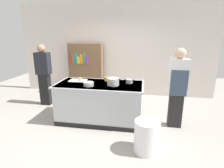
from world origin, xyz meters
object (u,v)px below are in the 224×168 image
stock_pot (113,82)px  mixing_bowl (89,84)px  sauce_pan (129,81)px  person_chef (177,87)px  trash_bin (147,137)px  person_guest (44,74)px  juice_cup (106,79)px  bookshelf (86,69)px  onion (80,79)px

stock_pot → mixing_bowl: stock_pot is taller
sauce_pan → person_chef: 1.05m
person_chef → trash_bin: bearing=140.0°
stock_pot → sauce_pan: (0.33, 0.24, -0.03)m
trash_bin → person_guest: 3.40m
person_chef → person_guest: (-3.47, 0.71, -0.00)m
juice_cup → trash_bin: size_ratio=0.17×
bookshelf → person_chef: bearing=-34.6°
trash_bin → bookshelf: 3.49m
mixing_bowl → bookshelf: size_ratio=0.13×
juice_cup → sauce_pan: bearing=-9.6°
onion → mixing_bowl: onion is taller
bookshelf → stock_pot: bearing=-56.8°
onion → person_guest: 1.42m
person_guest → bookshelf: size_ratio=1.01×
stock_pot → trash_bin: 1.39m
trash_bin → bookshelf: size_ratio=0.34×
trash_bin → person_guest: bearing=148.6°
person_chef → bookshelf: bearing=46.4°
stock_pot → bookshelf: 2.24m
stock_pot → mixing_bowl: bearing=-164.4°
stock_pot → trash_bin: bearing=-51.8°
onion → bookshelf: bookshelf is taller
mixing_bowl → trash_bin: 1.63m
onion → stock_pot: size_ratio=0.24×
mixing_bowl → person_guest: 1.84m
sauce_pan → bookshelf: bearing=133.7°
mixing_bowl → trash_bin: mixing_bowl is taller
mixing_bowl → trash_bin: (1.26, -0.81, -0.65)m
person_chef → mixing_bowl: bearing=87.8°
stock_pot → person_chef: 1.37m
onion → sauce_pan: 1.16m
juice_cup → person_guest: 1.93m
mixing_bowl → person_chef: person_chef is taller
juice_cup → bookshelf: 1.83m
stock_pot → sauce_pan: 0.41m
onion → person_chef: 2.19m
sauce_pan → juice_cup: size_ratio=2.24×
sauce_pan → mixing_bowl: sauce_pan is taller
mixing_bowl → juice_cup: size_ratio=2.22×
juice_cup → bookshelf: bearing=122.9°
juice_cup → person_chef: person_chef is taller
mixing_bowl → person_chef: size_ratio=0.13×
onion → mixing_bowl: bearing=-46.2°
onion → stock_pot: (0.82, -0.18, 0.02)m
mixing_bowl → juice_cup: (0.28, 0.48, 0.01)m
trash_bin → person_chef: size_ratio=0.34×
stock_pot → onion: bearing=167.7°
juice_cup → person_guest: bearing=166.4°
person_chef → stock_pot: bearing=84.4°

